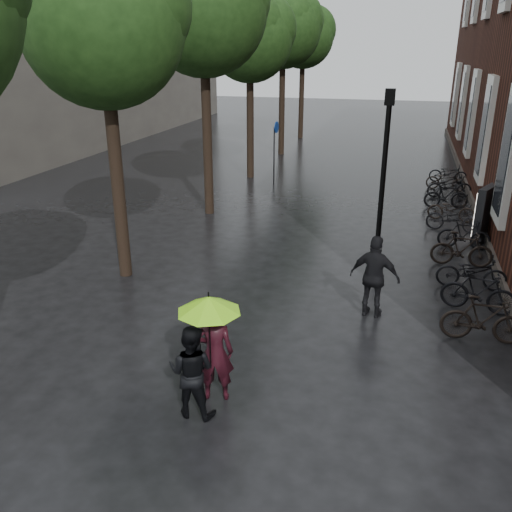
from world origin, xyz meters
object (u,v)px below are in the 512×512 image
(ad_lightbox, at_px, (484,215))
(lamp_post, at_px, (384,166))
(parked_bicycles, at_px, (457,219))
(person_black, at_px, (191,371))
(person_burgundy, at_px, (215,353))
(pedestrian_walking, at_px, (375,277))

(ad_lightbox, distance_m, lamp_post, 4.83)
(parked_bicycles, bearing_deg, ad_lightbox, -49.76)
(ad_lightbox, bearing_deg, person_black, -93.75)
(person_burgundy, distance_m, person_black, 0.56)
(person_black, relative_size, ad_lightbox, 0.91)
(person_black, bearing_deg, parked_bicycles, -114.12)
(parked_bicycles, xyz_separation_m, ad_lightbox, (0.69, -0.82, 0.43))
(person_black, xyz_separation_m, ad_lightbox, (5.53, 10.22, 0.08))
(person_burgundy, relative_size, lamp_post, 0.37)
(pedestrian_walking, distance_m, parked_bicycles, 7.07)
(pedestrian_walking, bearing_deg, ad_lightbox, -105.42)
(person_burgundy, distance_m, pedestrian_walking, 4.52)
(person_black, bearing_deg, lamp_post, -110.27)
(person_burgundy, bearing_deg, ad_lightbox, -133.10)
(pedestrian_walking, bearing_deg, lamp_post, -77.10)
(person_black, distance_m, ad_lightbox, 11.62)
(parked_bicycles, relative_size, lamp_post, 3.17)
(person_black, relative_size, parked_bicycles, 0.11)
(parked_bicycles, bearing_deg, person_black, -113.64)
(ad_lightbox, bearing_deg, person_burgundy, -94.02)
(parked_bicycles, distance_m, ad_lightbox, 1.16)
(pedestrian_walking, bearing_deg, person_black, 69.95)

